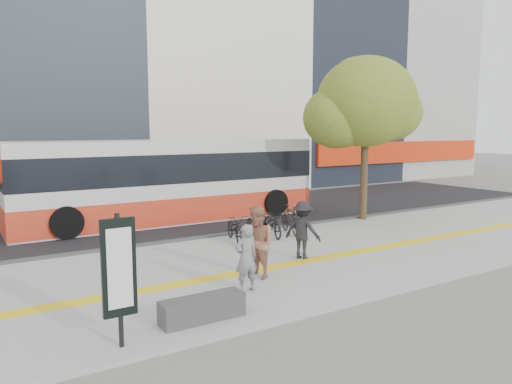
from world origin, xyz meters
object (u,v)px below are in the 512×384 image
seated_woman (246,258)px  pedestrian_tan (258,242)px  street_tree (363,104)px  signboard (119,270)px  pedestrian_dark (303,230)px  bus (170,183)px  bench (202,308)px

seated_woman → pedestrian_tan: (0.74, 0.67, 0.11)m
street_tree → pedestrian_tan: bearing=-149.8°
signboard → street_tree: street_tree is taller
signboard → street_tree: 13.40m
seated_woman → pedestrian_tan: pedestrian_tan is taller
pedestrian_dark → seated_woman: bearing=90.0°
bus → pedestrian_dark: (0.87, -7.20, -0.65)m
bench → signboard: (-1.60, -0.31, 1.06)m
bus → seated_woman: size_ratio=7.83×
bench → pedestrian_dark: size_ratio=1.02×
bus → pedestrian_dark: bearing=-83.1°
bus → seated_woman: (-1.83, -8.72, -0.69)m
signboard → bus: 11.17m
signboard → pedestrian_tan: (3.86, 1.96, -0.43)m
street_tree → signboard: bearing=-150.9°
pedestrian_dark → bench: bearing=91.2°
signboard → bus: (4.96, 10.01, 0.15)m
bus → signboard: bearing=-116.4°
signboard → bus: bearing=63.6°
bus → pedestrian_dark: bus is taller
seated_woman → pedestrian_dark: pedestrian_dark is taller
signboard → bus: bus is taller
bench → pedestrian_dark: 4.94m
pedestrian_dark → signboard: bearing=86.3°
street_tree → bus: 7.99m
pedestrian_tan → seated_woman: bearing=-53.7°
street_tree → seated_woman: size_ratio=4.25×
street_tree → bus: (-6.42, 3.68, -3.00)m
signboard → seated_woman: 3.42m
street_tree → seated_woman: street_tree is taller
bench → pedestrian_dark: bearing=30.6°
seated_woman → pedestrian_dark: bearing=-149.5°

